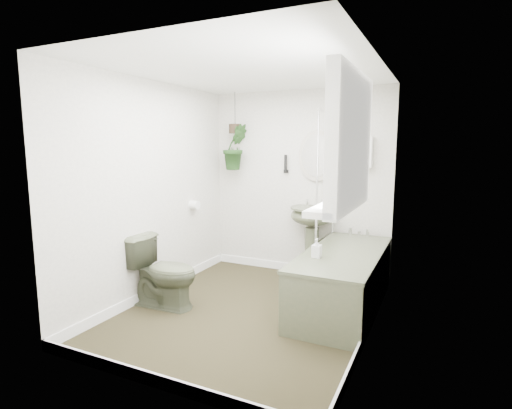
% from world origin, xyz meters
% --- Properties ---
extents(floor, '(2.30, 2.80, 0.02)m').
position_xyz_m(floor, '(0.00, 0.00, -0.01)').
color(floor, black).
rests_on(floor, ground).
extents(ceiling, '(2.30, 2.80, 0.02)m').
position_xyz_m(ceiling, '(0.00, 0.00, 2.31)').
color(ceiling, white).
rests_on(ceiling, ground).
extents(wall_back, '(2.30, 0.02, 2.30)m').
position_xyz_m(wall_back, '(0.00, 1.41, 1.15)').
color(wall_back, silver).
rests_on(wall_back, ground).
extents(wall_front, '(2.30, 0.02, 2.30)m').
position_xyz_m(wall_front, '(0.00, -1.41, 1.15)').
color(wall_front, silver).
rests_on(wall_front, ground).
extents(wall_left, '(0.02, 2.80, 2.30)m').
position_xyz_m(wall_left, '(-1.16, 0.00, 1.15)').
color(wall_left, silver).
rests_on(wall_left, ground).
extents(wall_right, '(0.02, 2.80, 2.30)m').
position_xyz_m(wall_right, '(1.16, 0.00, 1.15)').
color(wall_right, silver).
rests_on(wall_right, ground).
extents(skirting, '(2.30, 2.80, 0.10)m').
position_xyz_m(skirting, '(0.00, 0.00, 0.05)').
color(skirting, white).
rests_on(skirting, floor).
extents(bathtub, '(0.72, 1.72, 0.58)m').
position_xyz_m(bathtub, '(0.80, 0.50, 0.29)').
color(bathtub, '#4D533C').
rests_on(bathtub, floor).
extents(bath_screen, '(0.04, 0.72, 1.40)m').
position_xyz_m(bath_screen, '(0.47, 0.99, 1.28)').
color(bath_screen, silver).
rests_on(bath_screen, bathtub).
extents(shower_box, '(0.20, 0.10, 0.35)m').
position_xyz_m(shower_box, '(0.80, 1.34, 1.55)').
color(shower_box, white).
rests_on(shower_box, wall_back).
extents(oval_mirror, '(0.46, 0.03, 0.62)m').
position_xyz_m(oval_mirror, '(0.24, 1.37, 1.50)').
color(oval_mirror, '#B6AD9C').
rests_on(oval_mirror, wall_back).
extents(wall_sconce, '(0.04, 0.04, 0.22)m').
position_xyz_m(wall_sconce, '(-0.16, 1.36, 1.40)').
color(wall_sconce, black).
rests_on(wall_sconce, wall_back).
extents(toilet_roll_holder, '(0.11, 0.11, 0.11)m').
position_xyz_m(toilet_roll_holder, '(-1.10, 0.70, 0.90)').
color(toilet_roll_holder, white).
rests_on(toilet_roll_holder, wall_left).
extents(window_recess, '(0.08, 1.00, 0.90)m').
position_xyz_m(window_recess, '(1.09, -0.70, 1.65)').
color(window_recess, white).
rests_on(window_recess, wall_right).
extents(window_sill, '(0.18, 1.00, 0.04)m').
position_xyz_m(window_sill, '(1.02, -0.70, 1.23)').
color(window_sill, white).
rests_on(window_sill, wall_right).
extents(window_blinds, '(0.01, 0.86, 0.76)m').
position_xyz_m(window_blinds, '(1.04, -0.70, 1.65)').
color(window_blinds, white).
rests_on(window_blinds, wall_right).
extents(toilet, '(0.73, 0.44, 0.73)m').
position_xyz_m(toilet, '(-0.85, -0.24, 0.36)').
color(toilet, '#4D533C').
rests_on(toilet, floor).
extents(pedestal_sink, '(0.56, 0.49, 0.90)m').
position_xyz_m(pedestal_sink, '(0.24, 1.24, 0.45)').
color(pedestal_sink, '#4D533C').
rests_on(pedestal_sink, floor).
extents(sill_plant, '(0.24, 0.22, 0.21)m').
position_xyz_m(sill_plant, '(0.97, -0.40, 1.36)').
color(sill_plant, black).
rests_on(sill_plant, window_sill).
extents(hanging_plant, '(0.41, 0.41, 0.59)m').
position_xyz_m(hanging_plant, '(-0.82, 1.25, 1.60)').
color(hanging_plant, black).
rests_on(hanging_plant, ceiling).
extents(soap_bottle, '(0.08, 0.08, 0.18)m').
position_xyz_m(soap_bottle, '(0.62, 0.18, 0.67)').
color(soap_bottle, black).
rests_on(soap_bottle, bathtub).
extents(hanging_pot, '(0.16, 0.16, 0.12)m').
position_xyz_m(hanging_pot, '(-0.82, 1.25, 1.84)').
color(hanging_pot, black).
rests_on(hanging_pot, ceiling).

